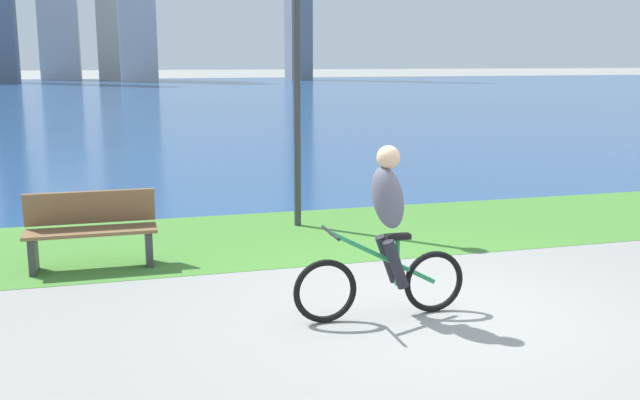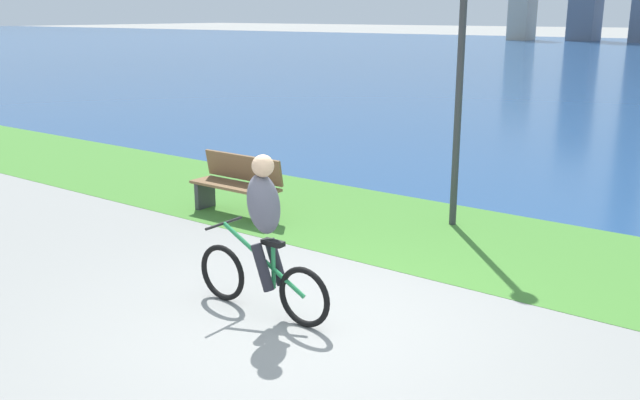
# 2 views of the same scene
# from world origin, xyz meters

# --- Properties ---
(ground_plane) EXTENTS (300.00, 300.00, 0.00)m
(ground_plane) POSITION_xyz_m (0.00, 0.00, 0.00)
(ground_plane) COLOR gray
(grass_strip_bayside) EXTENTS (120.00, 3.13, 0.01)m
(grass_strip_bayside) POSITION_xyz_m (0.00, 3.42, 0.00)
(grass_strip_bayside) COLOR #478433
(grass_strip_bayside) RESTS_ON ground
(cyclist_lead) EXTENTS (1.71, 0.52, 1.65)m
(cyclist_lead) POSITION_xyz_m (-0.47, 0.02, 0.83)
(cyclist_lead) COLOR black
(cyclist_lead) RESTS_ON ground
(bench_near_path) EXTENTS (1.50, 0.47, 0.90)m
(bench_near_path) POSITION_xyz_m (-3.20, 2.54, 0.45)
(bench_near_path) COLOR brown
(bench_near_path) RESTS_ON ground
(lamppost_tall) EXTENTS (0.28, 0.28, 3.64)m
(lamppost_tall) POSITION_xyz_m (-0.33, 4.00, 2.41)
(lamppost_tall) COLOR #38383D
(lamppost_tall) RESTS_ON ground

